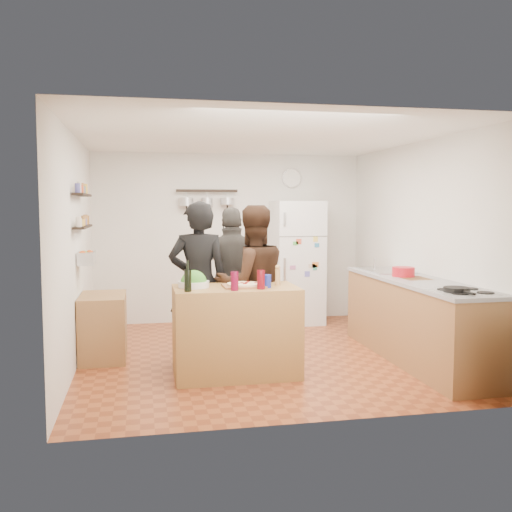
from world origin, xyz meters
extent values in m
plane|color=brown|center=(0.00, 0.00, 0.00)|extent=(4.20, 4.20, 0.00)
plane|color=white|center=(0.00, 0.00, 2.50)|extent=(4.20, 4.20, 0.00)
plane|color=silver|center=(0.00, 2.10, 1.25)|extent=(4.00, 0.00, 4.00)
plane|color=silver|center=(-2.00, 0.00, 1.25)|extent=(0.00, 4.20, 4.20)
plane|color=silver|center=(2.00, 0.00, 1.25)|extent=(0.00, 4.20, 4.20)
cube|color=olive|center=(-0.37, -0.69, 0.46)|extent=(1.25, 0.72, 0.91)
cube|color=brown|center=(-0.29, -0.71, 0.92)|extent=(0.42, 0.34, 0.02)
cylinder|color=beige|center=(-0.29, -0.71, 0.94)|extent=(0.34, 0.34, 0.02)
cylinder|color=silver|center=(-0.79, -0.64, 0.94)|extent=(0.31, 0.31, 0.06)
cylinder|color=black|center=(-0.87, -0.91, 1.01)|extent=(0.07, 0.07, 0.21)
cylinder|color=#5D0822|center=(-0.42, -0.93, 1.00)|extent=(0.08, 0.08, 0.18)
cylinder|color=#600811|center=(-0.15, -0.89, 1.00)|extent=(0.08, 0.08, 0.19)
cylinder|color=#AF8249|center=(0.08, -0.64, 0.99)|extent=(0.05, 0.05, 0.17)
cylinder|color=navy|center=(-0.07, -0.81, 0.98)|extent=(0.08, 0.08, 0.13)
imported|color=black|center=(-0.69, -0.15, 0.89)|extent=(0.68, 0.47, 1.78)
imported|color=black|center=(-0.11, -0.25, 0.87)|extent=(0.93, 0.78, 1.74)
imported|color=#32302D|center=(-0.23, 0.34, 0.86)|extent=(1.02, 0.45, 1.72)
cube|color=#9E7042|center=(1.70, -0.55, 0.45)|extent=(0.63, 2.63, 0.90)
cube|color=white|center=(1.70, -1.50, 0.91)|extent=(0.60, 0.62, 0.02)
cylinder|color=black|center=(1.60, -1.52, 0.94)|extent=(0.24, 0.24, 0.05)
cube|color=silver|center=(1.70, 0.30, 0.92)|extent=(0.50, 0.80, 0.03)
cube|color=brown|center=(1.70, -0.47, 0.91)|extent=(0.30, 0.40, 0.02)
cylinder|color=#B51421|center=(1.65, -0.30, 0.97)|extent=(0.26, 0.26, 0.11)
cube|color=white|center=(0.95, 1.75, 0.90)|extent=(0.70, 0.68, 1.80)
cylinder|color=silver|center=(0.95, 2.08, 2.15)|extent=(0.30, 0.03, 0.30)
cube|color=black|center=(-1.93, 0.20, 1.50)|extent=(0.12, 1.00, 0.02)
cube|color=black|center=(-1.93, 0.20, 1.85)|extent=(0.12, 1.00, 0.02)
cube|color=silver|center=(-1.90, 0.20, 1.15)|extent=(0.18, 0.35, 0.14)
cube|color=#96683F|center=(-1.74, 0.22, 0.36)|extent=(0.50, 0.80, 0.73)
cube|color=black|center=(-0.35, 2.00, 1.95)|extent=(0.90, 0.04, 0.04)
camera|label=1|loc=(-1.29, -6.35, 1.73)|focal=40.00mm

